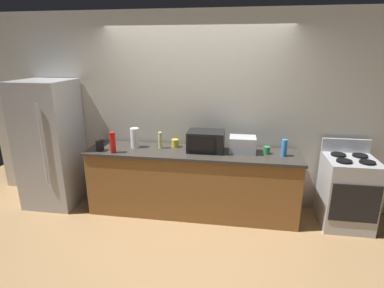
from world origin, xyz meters
name	(u,v)px	position (x,y,z in m)	size (l,w,h in m)	color
ground_plane	(187,227)	(0.00, 0.00, 0.00)	(8.00, 8.00, 0.00)	#A87F51
back_wall	(197,112)	(0.00, 0.81, 1.35)	(6.40, 0.10, 2.70)	beige
counter_run	(192,182)	(0.00, 0.40, 0.45)	(2.84, 0.64, 0.90)	brown
refrigerator	(51,144)	(-2.05, 0.40, 0.90)	(0.72, 0.73, 1.80)	#B7BABF
stove_range	(347,192)	(2.00, 0.40, 0.46)	(0.60, 0.61, 1.08)	#B7BABF
microwave	(206,141)	(0.18, 0.45, 1.04)	(0.48, 0.35, 0.27)	black
toaster_oven	(243,145)	(0.66, 0.46, 1.01)	(0.34, 0.26, 0.21)	#B7BABF
paper_towel_roll	(135,138)	(-0.80, 0.45, 1.04)	(0.12, 0.12, 0.27)	white
cordless_phone	(100,145)	(-1.21, 0.22, 0.98)	(0.05, 0.11, 0.15)	black
bottle_vinegar	(160,140)	(-0.45, 0.46, 1.01)	(0.06, 0.06, 0.23)	beige
bottle_hot_sauce	(113,142)	(-1.01, 0.19, 1.04)	(0.08, 0.08, 0.27)	red
bottle_spray_cleaner	(284,148)	(1.18, 0.39, 1.01)	(0.07, 0.07, 0.22)	#338CE5
mug_green	(267,150)	(0.97, 0.45, 0.95)	(0.08, 0.08, 0.10)	#2D8C47
mug_yellow	(175,143)	(-0.26, 0.55, 0.95)	(0.10, 0.10, 0.11)	yellow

